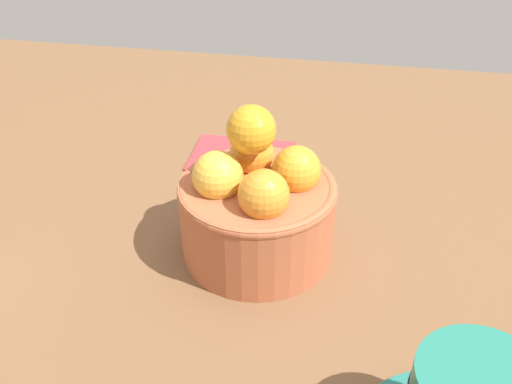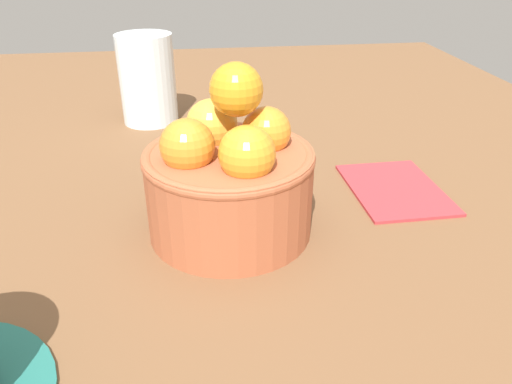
{
  "view_description": "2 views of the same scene",
  "coord_description": "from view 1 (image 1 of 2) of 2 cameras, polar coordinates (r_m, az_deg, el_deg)",
  "views": [
    {
      "loc": [
        7.66,
        -40.35,
        33.62
      ],
      "look_at": [
        -0.45,
        1.71,
        5.33
      ],
      "focal_mm": 40.08,
      "sensor_mm": 36.0,
      "label": 1
    },
    {
      "loc": [
        35.91,
        -2.56,
        22.96
      ],
      "look_at": [
        -0.71,
        2.28,
        3.13
      ],
      "focal_mm": 34.76,
      "sensor_mm": 36.0,
      "label": 2
    }
  ],
  "objects": [
    {
      "name": "folded_napkin",
      "position": [
        0.67,
        -1.44,
        3.74
      ],
      "size": [
        11.9,
        8.84,
        0.6
      ],
      "primitive_type": "cube",
      "rotation": [
        0.0,
        0.0,
        0.02
      ],
      "color": "#B23338",
      "rests_on": "ground_plane"
    },
    {
      "name": "terracotta_bowl",
      "position": [
        0.5,
        0.1,
        -1.4
      ],
      "size": [
        13.82,
        13.82,
        14.16
      ],
      "color": "#AD5938",
      "rests_on": "ground_plane"
    },
    {
      "name": "ground_plane",
      "position": [
        0.54,
        0.13,
        -7.25
      ],
      "size": [
        144.56,
        100.04,
        3.39
      ],
      "primitive_type": "cube",
      "color": "brown"
    }
  ]
}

